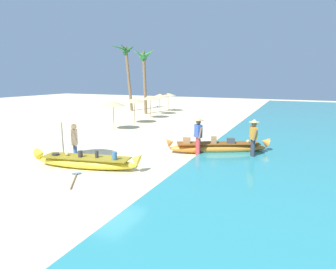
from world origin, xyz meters
TOP-DOWN VIEW (x-y plane):
  - ground_plane at (0.00, 0.00)m, footprint 80.00×80.00m
  - boat_yellow_foreground at (-0.35, -0.71)m, footprint 4.33×1.55m
  - boat_orange_midground at (3.61, 3.51)m, footprint 4.41×2.57m
  - person_vendor_hatted at (2.94, 2.70)m, footprint 0.53×0.52m
  - person_tourist_customer at (-1.17, -0.38)m, footprint 0.49×0.56m
  - person_vendor_assistant at (5.18, 3.26)m, footprint 0.45×0.57m
  - patio_umbrella_large at (-1.73, -0.44)m, footprint 2.11×2.11m
  - parasol_row_0 at (-4.15, 6.55)m, footprint 1.60×1.60m
  - parasol_row_1 at (-4.33, 9.50)m, footprint 1.60×1.60m
  - parasol_row_2 at (-4.56, 12.49)m, footprint 1.60×1.60m
  - parasol_row_3 at (-5.00, 15.26)m, footprint 1.60×1.60m
  - parasol_row_4 at (-5.37, 17.96)m, footprint 1.60×1.60m
  - palm_tree_tall_inland at (-6.50, 15.07)m, footprint 2.50×2.39m
  - palm_tree_leaning_seaward at (-9.48, 16.70)m, footprint 2.45×2.81m
  - paddle at (0.06, -1.81)m, footprint 1.08×1.44m

SIDE VIEW (x-z plane):
  - ground_plane at x=0.00m, z-range 0.00..0.00m
  - paddle at x=0.06m, z-range 0.00..0.06m
  - boat_yellow_foreground at x=-0.35m, z-range -0.12..0.62m
  - boat_orange_midground at x=3.61m, z-range -0.11..0.67m
  - person_tourist_customer at x=-1.17m, z-range 0.10..1.70m
  - person_vendor_assistant at x=5.18m, z-range 0.13..1.83m
  - person_vendor_hatted at x=2.94m, z-range 0.13..1.85m
  - parasol_row_0 at x=-4.15m, z-range 0.79..2.70m
  - parasol_row_1 at x=-4.33m, z-range 0.79..2.70m
  - parasol_row_2 at x=-4.56m, z-range 0.79..2.70m
  - parasol_row_3 at x=-5.00m, z-range 0.79..2.70m
  - parasol_row_4 at x=-5.37m, z-range 0.79..2.70m
  - patio_umbrella_large at x=-1.73m, z-range 0.89..3.14m
  - palm_tree_tall_inland at x=-6.50m, z-range 1.78..7.82m
  - palm_tree_leaning_seaward at x=-9.48m, z-range 1.95..8.72m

